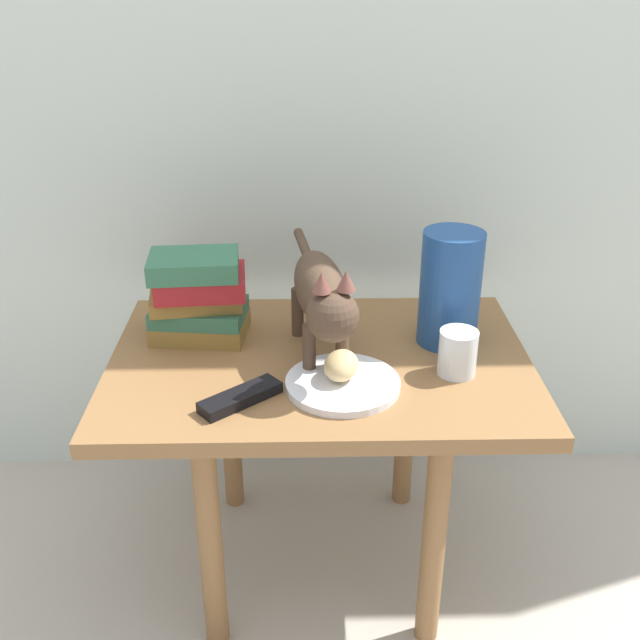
# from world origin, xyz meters

# --- Properties ---
(ground_plane) EXTENTS (6.00, 6.00, 0.00)m
(ground_plane) POSITION_xyz_m (0.00, 0.00, 0.00)
(ground_plane) COLOR #B2A899
(back_panel) EXTENTS (4.00, 0.04, 2.20)m
(back_panel) POSITION_xyz_m (0.00, 0.39, 1.10)
(back_panel) COLOR silver
(back_panel) RESTS_ON ground
(side_table) EXTENTS (0.80, 0.54, 0.51)m
(side_table) POSITION_xyz_m (0.00, 0.00, 0.44)
(side_table) COLOR olive
(side_table) RESTS_ON ground
(plate) EXTENTS (0.20, 0.20, 0.01)m
(plate) POSITION_xyz_m (0.04, -0.11, 0.52)
(plate) COLOR white
(plate) RESTS_ON side_table
(bread_roll) EXTENTS (0.08, 0.09, 0.05)m
(bread_roll) POSITION_xyz_m (0.03, -0.10, 0.55)
(bread_roll) COLOR #E0BC7A
(bread_roll) RESTS_ON plate
(cat) EXTENTS (0.13, 0.48, 0.23)m
(cat) POSITION_xyz_m (0.00, -0.00, 0.64)
(cat) COLOR #4C3828
(cat) RESTS_ON side_table
(book_stack) EXTENTS (0.20, 0.15, 0.18)m
(book_stack) POSITION_xyz_m (-0.24, 0.09, 0.60)
(book_stack) COLOR olive
(book_stack) RESTS_ON side_table
(green_vase) EXTENTS (0.12, 0.12, 0.23)m
(green_vase) POSITION_xyz_m (0.25, 0.06, 0.62)
(green_vase) COLOR navy
(green_vase) RESTS_ON side_table
(candle_jar) EXTENTS (0.07, 0.07, 0.08)m
(candle_jar) POSITION_xyz_m (0.25, -0.06, 0.55)
(candle_jar) COLOR silver
(candle_jar) RESTS_ON side_table
(tv_remote) EXTENTS (0.14, 0.13, 0.02)m
(tv_remote) POSITION_xyz_m (-0.14, -0.15, 0.52)
(tv_remote) COLOR black
(tv_remote) RESTS_ON side_table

